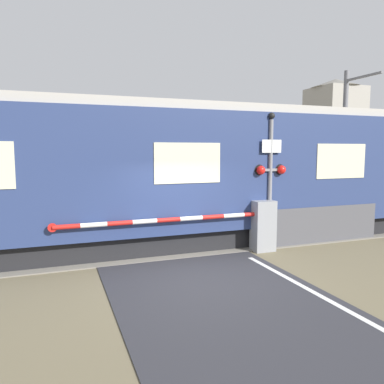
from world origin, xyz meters
name	(u,v)px	position (x,y,z in m)	size (l,w,h in m)	color
ground_plane	(201,279)	(0.00, 0.00, 0.00)	(80.00, 80.00, 0.00)	#6B6047
track_bed	(161,244)	(0.00, 3.15, 0.02)	(36.00, 3.20, 0.13)	slate
train	(171,174)	(0.32, 3.15, 2.06)	(17.63, 2.95, 4.03)	black
crossing_barrier	(250,225)	(2.04, 1.55, 0.75)	(5.80, 0.44, 1.39)	gray
signal_post	(270,172)	(2.71, 1.64, 2.15)	(0.95, 0.26, 3.77)	gray
catenary_pole	(345,141)	(8.61, 5.35, 3.16)	(0.20, 1.90, 6.02)	slate
distant_building	(334,129)	(22.07, 21.52, 4.75)	(4.61, 4.61, 9.34)	#9E998E
roadside_fence	(317,225)	(4.37, 1.68, 0.55)	(4.38, 0.06, 1.10)	#4C4C51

